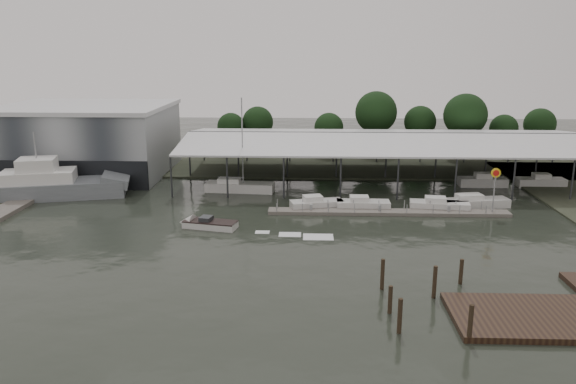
{
  "coord_description": "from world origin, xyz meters",
  "views": [
    {
      "loc": [
        5.67,
        -53.14,
        19.0
      ],
      "look_at": [
        3.29,
        10.11,
        2.5
      ],
      "focal_mm": 35.0,
      "sensor_mm": 36.0,
      "label": 1
    }
  ],
  "objects_px": {
    "grey_trawler": "(50,185)",
    "white_sailboat": "(239,187)",
    "speedboat_underway": "(206,224)",
    "shell_fuel_sign": "(495,182)"
  },
  "relations": [
    {
      "from": "grey_trawler",
      "to": "shell_fuel_sign",
      "type": "bearing_deg",
      "value": -20.32
    },
    {
      "from": "grey_trawler",
      "to": "white_sailboat",
      "type": "relative_size",
      "value": 1.59
    },
    {
      "from": "white_sailboat",
      "to": "grey_trawler",
      "type": "bearing_deg",
      "value": -166.16
    },
    {
      "from": "grey_trawler",
      "to": "white_sailboat",
      "type": "distance_m",
      "value": 24.32
    },
    {
      "from": "shell_fuel_sign",
      "to": "grey_trawler",
      "type": "relative_size",
      "value": 0.27
    },
    {
      "from": "white_sailboat",
      "to": "speedboat_underway",
      "type": "relative_size",
      "value": 0.74
    },
    {
      "from": "speedboat_underway",
      "to": "white_sailboat",
      "type": "bearing_deg",
      "value": -83.51
    },
    {
      "from": "white_sailboat",
      "to": "shell_fuel_sign",
      "type": "bearing_deg",
      "value": -13.22
    },
    {
      "from": "speedboat_underway",
      "to": "shell_fuel_sign",
      "type": "bearing_deg",
      "value": -157.18
    },
    {
      "from": "shell_fuel_sign",
      "to": "grey_trawler",
      "type": "distance_m",
      "value": 55.07
    }
  ]
}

